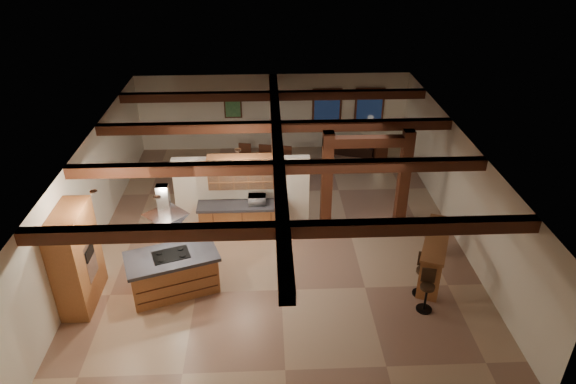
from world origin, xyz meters
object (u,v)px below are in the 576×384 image
at_px(kitchen_island, 173,272).
at_px(bar_counter, 435,250).
at_px(dining_table, 263,174).
at_px(sofa, 349,146).

distance_m(kitchen_island, bar_counter, 6.42).
xyz_separation_m(kitchen_island, dining_table, (2.14, 5.45, -0.19)).
bearing_deg(sofa, bar_counter, 117.47).
relative_size(kitchen_island, bar_counter, 1.07).
bearing_deg(kitchen_island, sofa, 55.12).
xyz_separation_m(dining_table, bar_counter, (4.26, -5.16, 0.44)).
bearing_deg(dining_table, kitchen_island, -124.65).
distance_m(sofa, bar_counter, 7.56).
height_order(dining_table, sofa, dining_table).
bearing_deg(dining_table, bar_counter, -63.64).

